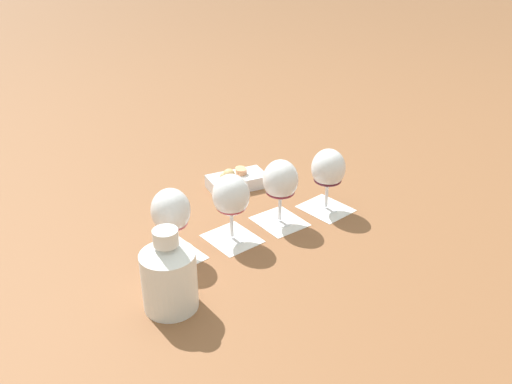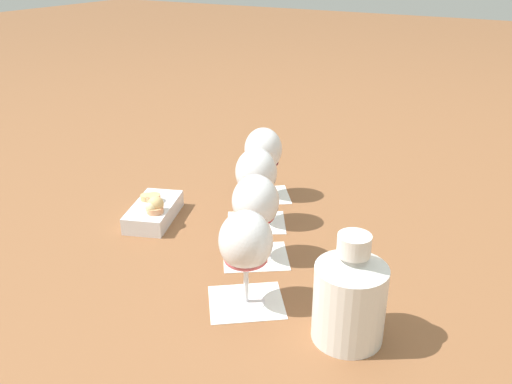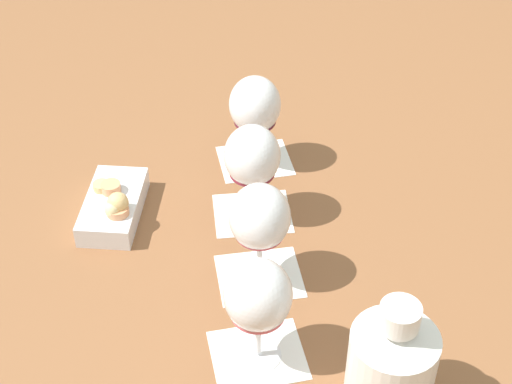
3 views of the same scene
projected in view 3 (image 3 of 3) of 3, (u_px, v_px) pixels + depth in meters
ground_plane at (255, 245)px, 1.17m from camera, size 8.00×8.00×0.00m
tasting_card_0 at (258, 355)px, 1.01m from camera, size 0.15×0.16×0.00m
tasting_card_1 at (259, 276)px, 1.12m from camera, size 0.15×0.16×0.00m
tasting_card_2 at (252, 213)px, 1.23m from camera, size 0.15×0.15×0.00m
tasting_card_3 at (255, 160)px, 1.33m from camera, size 0.15×0.16×0.00m
wine_glass_0 at (258, 299)px, 0.94m from camera, size 0.08×0.08×0.16m
wine_glass_1 at (260, 221)px, 1.05m from camera, size 0.08×0.08×0.16m
wine_glass_2 at (252, 159)px, 1.16m from camera, size 0.08×0.08×0.16m
wine_glass_3 at (255, 108)px, 1.26m from camera, size 0.08×0.08×0.16m
ceramic_vase at (392, 363)px, 0.91m from camera, size 0.10×0.10×0.17m
snack_dish at (114, 205)px, 1.21m from camera, size 0.18×0.13×0.07m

